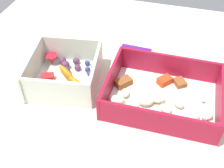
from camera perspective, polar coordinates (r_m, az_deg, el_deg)
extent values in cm
cube|color=beige|center=(56.84, 1.53, -3.26)|extent=(80.00, 80.00, 2.00)
cube|color=white|center=(55.72, 9.84, -3.34)|extent=(20.87, 16.21, 0.60)
cube|color=maroon|center=(54.90, -0.24, 0.63)|extent=(0.66, 16.13, 4.90)
cube|color=maroon|center=(54.56, 20.69, -3.24)|extent=(0.66, 16.13, 4.90)
cube|color=maroon|center=(59.65, 11.21, 3.73)|extent=(19.61, 0.67, 4.90)
cube|color=maroon|center=(48.46, 8.90, -7.53)|extent=(19.61, 0.67, 4.90)
ellipsoid|color=beige|center=(51.92, 7.93, -5.53)|extent=(3.11, 2.93, 1.28)
ellipsoid|color=beige|center=(53.24, 1.39, -3.22)|extent=(3.42, 2.82, 1.47)
ellipsoid|color=beige|center=(54.31, 13.10, -3.74)|extent=(3.01, 2.96, 1.24)
ellipsoid|color=beige|center=(54.58, 9.14, -2.54)|extent=(3.16, 2.56, 1.38)
ellipsoid|color=beige|center=(55.06, 2.69, -1.66)|extent=(1.98, 2.52, 1.13)
ellipsoid|color=beige|center=(53.73, 18.43, -6.06)|extent=(2.58, 2.30, 1.07)
ellipsoid|color=beige|center=(53.41, 6.72, -3.39)|extent=(3.40, 2.77, 1.48)
ellipsoid|color=beige|center=(52.90, 10.65, -4.83)|extent=(3.04, 2.88, 1.25)
ellipsoid|color=beige|center=(52.55, 15.79, -6.35)|extent=(3.23, 3.22, 1.34)
ellipsoid|color=beige|center=(52.00, 2.37, -4.97)|extent=(1.78, 2.50, 1.24)
ellipsoid|color=beige|center=(52.99, 4.32, -3.99)|extent=(2.78, 2.81, 1.16)
ellipsoid|color=beige|center=(50.88, 9.60, -7.08)|extent=(3.22, 2.97, 1.32)
cube|color=brown|center=(57.18, 2.68, 0.27)|extent=(3.58, 3.78, 1.37)
cube|color=red|center=(58.45, 10.42, 0.65)|extent=(3.21, 3.29, 1.44)
cube|color=brown|center=(58.98, 13.32, 0.28)|extent=(3.08, 3.20, 1.03)
cube|color=#387A33|center=(52.58, 12.82, -6.96)|extent=(0.60, 0.40, 0.20)
cube|color=#387A33|center=(56.80, 17.82, -3.52)|extent=(0.60, 0.40, 0.20)
cube|color=#387A33|center=(51.65, 11.27, -7.83)|extent=(0.60, 0.40, 0.20)
cube|color=silver|center=(59.85, -9.14, 0.73)|extent=(15.27, 15.87, 0.60)
cube|color=silver|center=(59.78, -15.37, 3.42)|extent=(2.70, 13.97, 5.62)
cube|color=silver|center=(56.54, -3.24, 2.53)|extent=(2.70, 13.97, 5.62)
cube|color=silver|center=(62.90, -7.99, 6.93)|extent=(12.07, 2.41, 5.62)
cube|color=silver|center=(53.14, -11.22, -1.64)|extent=(12.07, 2.41, 5.62)
ellipsoid|color=orange|center=(56.99, -8.68, 2.09)|extent=(5.55, 5.20, 4.93)
ellipsoid|color=orange|center=(54.41, -6.64, -0.16)|extent=(5.80, 5.34, 4.76)
cube|color=red|center=(59.83, -12.55, 1.44)|extent=(2.90, 2.53, 1.45)
cube|color=#F4EACC|center=(56.99, -12.36, -0.83)|extent=(3.19, 2.55, 1.76)
sphere|color=#562D4C|center=(61.78, -9.27, 3.79)|extent=(1.86, 1.86, 1.86)
sphere|color=#562D4C|center=(60.35, -9.15, 2.64)|extent=(1.75, 1.75, 1.75)
sphere|color=#562D4C|center=(62.77, -7.13, 4.57)|extent=(1.49, 1.49, 1.49)
sphere|color=#562D4C|center=(63.26, -9.83, 4.65)|extent=(1.63, 1.63, 1.63)
sphere|color=#562D4C|center=(61.05, -6.84, 3.26)|extent=(1.40, 1.40, 1.40)
cone|color=red|center=(63.58, -11.92, 4.86)|extent=(2.74, 2.74, 2.19)
sphere|color=navy|center=(61.06, -3.72, 3.32)|extent=(1.08, 1.08, 1.08)
sphere|color=navy|center=(60.54, -4.88, 2.90)|extent=(1.18, 1.18, 1.18)
sphere|color=navy|center=(62.22, -4.95, 4.17)|extent=(1.15, 1.15, 1.15)
sphere|color=navy|center=(59.63, -4.52, 2.15)|extent=(1.13, 1.13, 1.13)
sphere|color=navy|center=(62.41, -3.19, 4.45)|extent=(1.20, 1.20, 1.20)
cube|color=#51197A|center=(66.54, 4.96, 6.49)|extent=(7.09, 2.68, 1.20)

